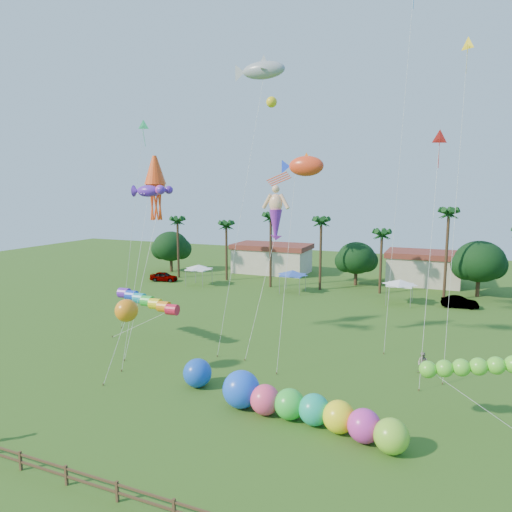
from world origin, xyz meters
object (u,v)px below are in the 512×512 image
at_px(car_b, 460,302).
at_px(caterpillar_inflatable, 302,408).
at_px(spectator_b, 423,363).
at_px(blue_ball, 197,373).
at_px(car_a, 164,277).

height_order(car_b, caterpillar_inflatable, caterpillar_inflatable).
height_order(car_b, spectator_b, spectator_b).
bearing_deg(spectator_b, blue_ball, -115.18).
distance_m(car_a, car_b, 41.25).
bearing_deg(car_b, car_a, 84.50).
relative_size(car_b, caterpillar_inflatable, 0.35).
height_order(car_a, caterpillar_inflatable, caterpillar_inflatable).
bearing_deg(car_b, blue_ball, 144.46).
bearing_deg(car_a, spectator_b, -131.04).
bearing_deg(caterpillar_inflatable, car_a, 142.95).
bearing_deg(spectator_b, car_b, 116.91).
distance_m(spectator_b, caterpillar_inflatable, 12.35).
relative_size(car_b, blue_ball, 2.02).
distance_m(car_b, spectator_b, 22.66).
bearing_deg(car_a, car_b, -100.53).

